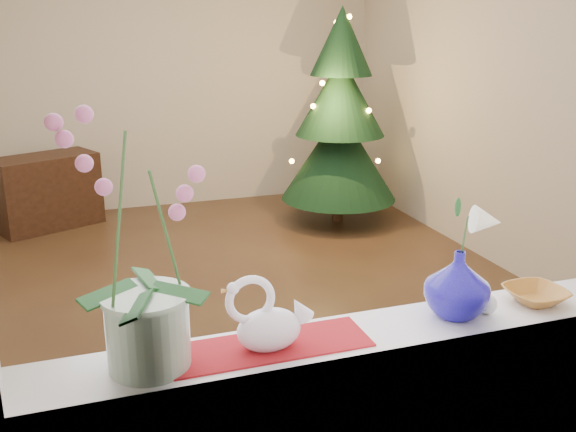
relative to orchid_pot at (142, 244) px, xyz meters
name	(u,v)px	position (x,y,z in m)	size (l,w,h in m)	color
ground	(215,300)	(0.68, 2.37, -1.28)	(5.00, 5.00, 0.00)	#3E2619
wall_back	(154,73)	(0.68, 4.87, 0.07)	(4.50, 0.10, 2.70)	beige
wall_front	(398,210)	(0.68, -0.13, 0.07)	(4.50, 0.10, 2.70)	beige
wall_right	(508,90)	(2.93, 2.37, 0.07)	(0.10, 5.00, 2.70)	beige
windowsill	(371,336)	(0.68, 0.00, -0.38)	(2.20, 0.26, 0.04)	white
window_frame	(399,79)	(0.68, -0.10, 0.42)	(2.22, 0.06, 1.60)	white
runner	(254,348)	(0.30, 0.00, -0.36)	(0.70, 0.20, 0.01)	maroon
orchid_pot	(142,244)	(0.00, 0.00, 0.00)	(0.25, 0.25, 0.73)	white
swan	(269,314)	(0.35, -0.01, -0.25)	(0.26, 0.12, 0.23)	white
blue_vase	(458,279)	(0.99, 0.00, -0.24)	(0.24, 0.24, 0.26)	#0D076E
lily	(463,213)	(0.99, 0.00, -0.01)	(0.14, 0.08, 0.19)	white
paperweight	(487,304)	(1.09, -0.02, -0.33)	(0.07, 0.07, 0.07)	silver
amber_dish	(535,296)	(1.31, 0.00, -0.34)	(0.17, 0.17, 0.04)	#9C6321
xmas_tree	(340,118)	(2.20, 3.77, -0.30)	(1.08, 1.08, 1.97)	black
side_table	(47,192)	(-0.41, 4.47, -0.95)	(0.89, 0.45, 0.67)	black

